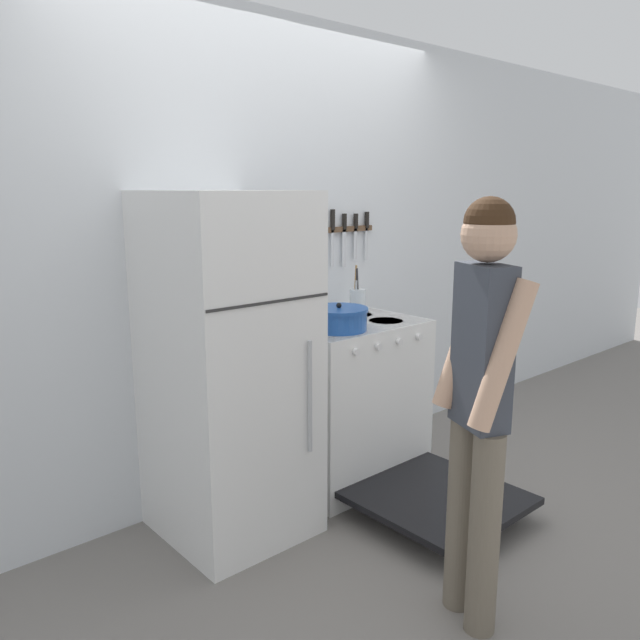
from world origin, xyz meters
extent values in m
plane|color=slate|center=(0.00, 0.00, 0.00)|extent=(14.00, 14.00, 0.00)
cube|color=silver|center=(0.00, 0.03, 1.27)|extent=(10.00, 0.06, 2.55)
cube|color=white|center=(-0.51, -0.34, 0.82)|extent=(0.64, 0.68, 1.63)
cube|color=#2D2D2D|center=(-0.51, -0.68, 1.18)|extent=(0.63, 0.01, 0.01)
cylinder|color=#B2B5BA|center=(-0.31, -0.69, 0.72)|extent=(0.02, 0.02, 0.52)
cube|color=white|center=(0.30, -0.30, 0.46)|extent=(0.80, 0.60, 0.92)
cube|color=black|center=(0.30, -0.30, 0.91)|extent=(0.79, 0.59, 0.02)
cube|color=black|center=(0.30, -0.57, 0.45)|extent=(0.70, 0.05, 0.70)
cylinder|color=black|center=(0.12, -0.42, 0.91)|extent=(0.19, 0.19, 0.01)
cylinder|color=black|center=(0.48, -0.42, 0.91)|extent=(0.19, 0.19, 0.01)
cylinder|color=black|center=(0.12, -0.18, 0.91)|extent=(0.19, 0.19, 0.01)
cylinder|color=black|center=(0.48, -0.18, 0.91)|extent=(0.19, 0.19, 0.01)
cylinder|color=silver|center=(0.06, -0.61, 0.85)|extent=(0.04, 0.02, 0.04)
cylinder|color=silver|center=(0.22, -0.61, 0.85)|extent=(0.04, 0.02, 0.04)
cylinder|color=silver|center=(0.38, -0.61, 0.85)|extent=(0.04, 0.02, 0.04)
cylinder|color=silver|center=(0.54, -0.61, 0.85)|extent=(0.04, 0.02, 0.04)
cube|color=black|center=(0.30, -0.97, 0.12)|extent=(0.74, 0.74, 0.04)
cube|color=#99999E|center=(0.30, -0.38, 0.41)|extent=(0.66, 0.33, 0.01)
cylinder|color=#1E4C9E|center=(0.12, -0.42, 0.97)|extent=(0.29, 0.29, 0.10)
cylinder|color=#1E4C9E|center=(0.12, -0.42, 1.03)|extent=(0.31, 0.31, 0.02)
sphere|color=black|center=(0.12, -0.42, 1.05)|extent=(0.03, 0.03, 0.03)
cylinder|color=#1E4C9E|center=(-0.04, -0.42, 1.00)|extent=(0.03, 0.02, 0.02)
cylinder|color=#1E4C9E|center=(0.28, -0.42, 1.00)|extent=(0.03, 0.02, 0.02)
cylinder|color=silver|center=(0.13, -0.18, 0.97)|extent=(0.20, 0.20, 0.10)
cone|color=silver|center=(0.13, -0.18, 1.03)|extent=(0.19, 0.19, 0.03)
sphere|color=black|center=(0.13, -0.18, 1.05)|extent=(0.02, 0.02, 0.02)
cone|color=silver|center=(0.23, -0.18, 0.98)|extent=(0.11, 0.03, 0.09)
torus|color=black|center=(0.13, -0.18, 1.08)|extent=(0.15, 0.01, 0.15)
cylinder|color=silver|center=(0.50, -0.17, 0.99)|extent=(0.09, 0.09, 0.15)
cylinder|color=#9E7547|center=(0.50, -0.15, 1.08)|extent=(0.03, 0.04, 0.26)
cylinder|color=#232326|center=(0.50, -0.17, 1.07)|extent=(0.02, 0.02, 0.24)
cylinder|color=#B2B5BA|center=(0.49, -0.17, 1.03)|extent=(0.03, 0.04, 0.17)
cylinder|color=#6B6051|center=(-0.22, -1.58, 0.40)|extent=(0.12, 0.12, 0.79)
cylinder|color=#6B6051|center=(-0.16, -1.43, 0.40)|extent=(0.12, 0.12, 0.79)
cube|color=#383D47|center=(-0.19, -1.51, 1.09)|extent=(0.20, 0.25, 0.59)
cylinder|color=tan|center=(-0.24, -1.62, 1.09)|extent=(0.25, 0.16, 0.53)
cylinder|color=tan|center=(-0.15, -1.39, 1.09)|extent=(0.25, 0.16, 0.53)
sphere|color=tan|center=(-0.19, -1.51, 1.49)|extent=(0.19, 0.19, 0.19)
sphere|color=#382314|center=(-0.19, -1.51, 1.53)|extent=(0.18, 0.18, 0.18)
cube|color=brown|center=(0.58, -0.01, 1.40)|extent=(0.38, 0.02, 0.03)
cube|color=silver|center=(0.44, -0.02, 1.30)|extent=(0.02, 0.00, 0.22)
cube|color=black|center=(0.44, -0.02, 1.46)|extent=(0.02, 0.02, 0.12)
cube|color=silver|center=(0.53, -0.02, 1.29)|extent=(0.03, 0.00, 0.23)
cube|color=black|center=(0.53, -0.02, 1.45)|extent=(0.02, 0.02, 0.09)
cube|color=silver|center=(0.63, -0.02, 1.31)|extent=(0.03, 0.00, 0.19)
cube|color=black|center=(0.63, -0.02, 1.45)|extent=(0.02, 0.02, 0.09)
cube|color=silver|center=(0.72, -0.02, 1.31)|extent=(0.02, 0.00, 0.20)
cube|color=black|center=(0.72, -0.02, 1.45)|extent=(0.02, 0.02, 0.10)
camera|label=1|loc=(-2.05, -2.74, 1.64)|focal=35.00mm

